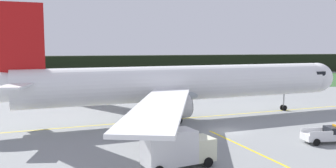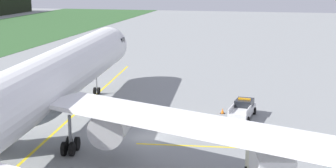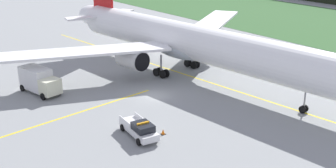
% 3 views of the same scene
% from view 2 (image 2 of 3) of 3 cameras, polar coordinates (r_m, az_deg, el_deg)
% --- Properties ---
extents(ground, '(320.00, 320.00, 0.00)m').
position_cam_2_polar(ground, '(48.39, -2.09, -5.90)').
color(ground, gray).
extents(taxiway_centerline_main, '(75.37, 7.59, 0.01)m').
position_cam_2_polar(taxiway_centerline_main, '(49.11, -13.25, -5.96)').
color(taxiway_centerline_main, yellow).
rests_on(taxiway_centerline_main, ground).
extents(taxiway_centerline_spur, '(3.57, 33.86, 0.01)m').
position_cam_2_polar(taxiway_centerline_spur, '(46.77, 17.57, -7.15)').
color(taxiway_centerline_spur, yellow).
rests_on(taxiway_centerline_spur, ground).
extents(airliner, '(56.86, 53.01, 16.00)m').
position_cam_2_polar(airliner, '(47.03, -13.90, -0.30)').
color(airliner, white).
rests_on(airliner, ground).
extents(ops_pickup_truck, '(5.84, 2.75, 1.94)m').
position_cam_2_polar(ops_pickup_truck, '(55.04, 8.30, -2.79)').
color(ops_pickup_truck, silver).
rests_on(ops_pickup_truck, ground).
extents(catering_truck, '(6.79, 3.73, 3.52)m').
position_cam_2_polar(catering_truck, '(36.81, 11.18, -9.20)').
color(catering_truck, beige).
rests_on(catering_truck, ground).
extents(apron_cone, '(0.48, 0.48, 0.60)m').
position_cam_2_polar(apron_cone, '(56.42, 6.07, -3.00)').
color(apron_cone, black).
rests_on(apron_cone, ground).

